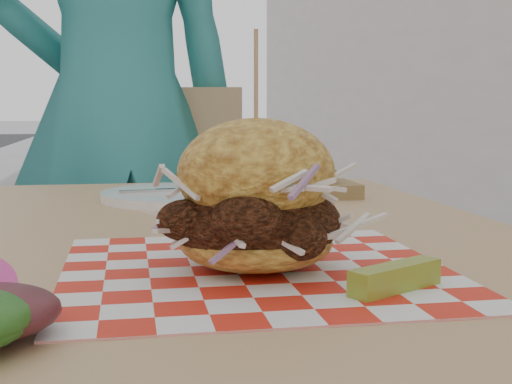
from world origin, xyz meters
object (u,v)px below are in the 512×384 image
(diner, at_px, (117,112))
(patio_chair, at_px, (175,244))
(patio_table, at_px, (205,301))
(sandwich, at_px, (256,204))

(diner, distance_m, patio_chair, 0.37)
(patio_table, bearing_deg, diner, 96.57)
(diner, height_order, patio_chair, diner)
(diner, bearing_deg, sandwich, 89.42)
(patio_chair, relative_size, sandwich, 4.28)
(diner, bearing_deg, patio_table, 89.00)
(patio_chair, xyz_separation_m, sandwich, (0.00, -1.14, 0.26))
(patio_table, bearing_deg, sandwich, -80.71)
(patio_chair, bearing_deg, diner, 179.95)
(patio_table, distance_m, patio_chair, 0.97)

